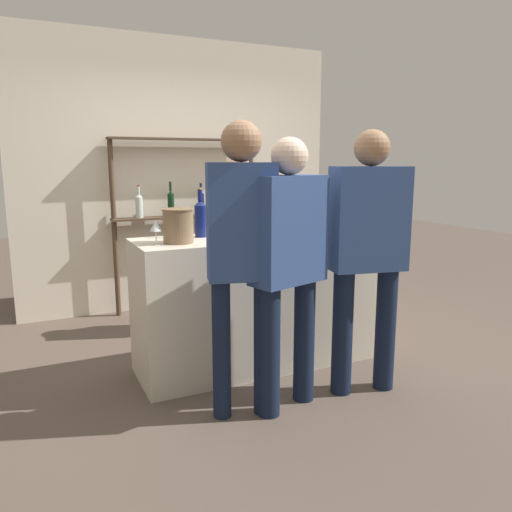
% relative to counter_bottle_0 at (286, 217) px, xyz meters
% --- Properties ---
extents(ground_plane, '(16.00, 16.00, 0.00)m').
position_rel_counter_bottle_0_xyz_m(ground_plane, '(-0.19, 0.12, -1.15)').
color(ground_plane, brown).
extents(bar_counter, '(1.80, 0.61, 1.01)m').
position_rel_counter_bottle_0_xyz_m(bar_counter, '(-0.19, 0.12, -0.65)').
color(bar_counter, beige).
rests_on(bar_counter, ground_plane).
extents(back_wall, '(3.40, 0.12, 2.80)m').
position_rel_counter_bottle_0_xyz_m(back_wall, '(-0.19, 2.02, 0.25)').
color(back_wall, beige).
rests_on(back_wall, ground_plane).
extents(back_shelf, '(1.55, 0.18, 1.79)m').
position_rel_counter_bottle_0_xyz_m(back_shelf, '(-0.18, 1.84, 0.00)').
color(back_shelf, '#4C3828').
rests_on(back_shelf, ground_plane).
extents(counter_bottle_0, '(0.08, 0.08, 0.37)m').
position_rel_counter_bottle_0_xyz_m(counter_bottle_0, '(0.00, 0.00, 0.00)').
color(counter_bottle_0, black).
rests_on(counter_bottle_0, bar_counter).
extents(counter_bottle_1, '(0.08, 0.08, 0.36)m').
position_rel_counter_bottle_0_xyz_m(counter_bottle_1, '(-0.57, 0.26, 0.00)').
color(counter_bottle_1, '#0F1956').
rests_on(counter_bottle_1, bar_counter).
extents(counter_bottle_2, '(0.07, 0.07, 0.37)m').
position_rel_counter_bottle_0_xyz_m(counter_bottle_2, '(0.21, -0.07, -0.00)').
color(counter_bottle_2, black).
rests_on(counter_bottle_2, bar_counter).
extents(counter_bottle_3, '(0.08, 0.08, 0.35)m').
position_rel_counter_bottle_0_xyz_m(counter_bottle_3, '(0.36, 0.26, -0.00)').
color(counter_bottle_3, '#0F1956').
rests_on(counter_bottle_3, bar_counter).
extents(wine_glass, '(0.08, 0.08, 0.16)m').
position_rel_counter_bottle_0_xyz_m(wine_glass, '(-0.96, 0.03, -0.02)').
color(wine_glass, silver).
rests_on(wine_glass, bar_counter).
extents(ice_bucket, '(0.22, 0.22, 0.23)m').
position_rel_counter_bottle_0_xyz_m(ice_bucket, '(-0.80, 0.07, -0.03)').
color(ice_bucket, '#846647').
rests_on(ice_bucket, bar_counter).
extents(cork_jar, '(0.11, 0.11, 0.14)m').
position_rel_counter_bottle_0_xyz_m(cork_jar, '(-0.18, 0.08, -0.07)').
color(cork_jar, silver).
rests_on(cork_jar, bar_counter).
extents(customer_left, '(0.43, 0.27, 1.78)m').
position_rel_counter_bottle_0_xyz_m(customer_left, '(-0.60, -0.56, -0.07)').
color(customer_left, '#121C33').
rests_on(customer_left, ground_plane).
extents(server_behind_counter, '(0.48, 0.24, 1.64)m').
position_rel_counter_bottle_0_xyz_m(server_behind_counter, '(0.03, 0.98, -0.20)').
color(server_behind_counter, '#575347').
rests_on(server_behind_counter, ground_plane).
extents(customer_center, '(0.53, 0.34, 1.70)m').
position_rel_counter_bottle_0_xyz_m(customer_center, '(-0.30, -0.59, -0.16)').
color(customer_center, '#121C33').
rests_on(customer_center, ground_plane).
extents(customer_right, '(0.53, 0.31, 1.75)m').
position_rel_counter_bottle_0_xyz_m(customer_right, '(0.28, -0.60, -0.13)').
color(customer_right, '#121C33').
rests_on(customer_right, ground_plane).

